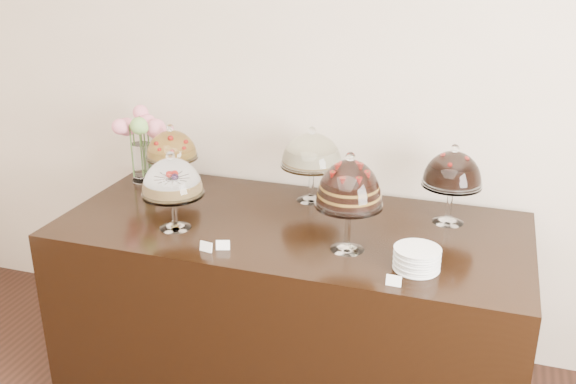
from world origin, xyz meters
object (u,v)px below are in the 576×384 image
(display_counter, at_px, (291,306))
(cake_stand_dark_choco, at_px, (453,172))
(cake_stand_fruit_tart, at_px, (172,148))
(flower_vase, at_px, (141,137))
(cake_stand_cheesecake, at_px, (312,153))
(cake_stand_sugar_sponge, at_px, (172,181))
(cake_stand_choco_layer, at_px, (349,187))
(plate_stack, at_px, (417,259))

(display_counter, xyz_separation_m, cake_stand_dark_choco, (0.70, 0.25, 0.70))
(cake_stand_fruit_tart, relative_size, flower_vase, 0.86)
(display_counter, height_order, cake_stand_cheesecake, cake_stand_cheesecake)
(cake_stand_fruit_tart, bearing_deg, cake_stand_sugar_sponge, -61.86)
(cake_stand_choco_layer, distance_m, cake_stand_fruit_tart, 1.15)
(plate_stack, bearing_deg, flower_vase, 160.06)
(display_counter, relative_size, cake_stand_fruit_tart, 6.18)
(cake_stand_sugar_sponge, distance_m, cake_stand_fruit_tart, 0.53)
(display_counter, bearing_deg, cake_stand_cheesecake, 89.14)
(display_counter, relative_size, flower_vase, 5.30)
(cake_stand_choco_layer, xyz_separation_m, cake_stand_cheesecake, (-0.31, 0.50, -0.03))
(display_counter, distance_m, cake_stand_sugar_sponge, 0.88)
(display_counter, bearing_deg, cake_stand_choco_layer, -29.91)
(cake_stand_cheesecake, bearing_deg, display_counter, -90.86)
(cake_stand_fruit_tart, distance_m, plate_stack, 1.49)
(cake_stand_sugar_sponge, bearing_deg, display_counter, 22.91)
(cake_stand_dark_choco, distance_m, cake_stand_fruit_tart, 1.46)
(cake_stand_choco_layer, bearing_deg, flower_vase, 159.33)
(cake_stand_cheesecake, height_order, cake_stand_fruit_tart, cake_stand_cheesecake)
(cake_stand_sugar_sponge, relative_size, plate_stack, 2.01)
(cake_stand_fruit_tart, bearing_deg, flower_vase, 167.70)
(cake_stand_choco_layer, relative_size, cake_stand_fruit_tart, 1.24)
(flower_vase, relative_size, plate_stack, 2.23)
(cake_stand_choco_layer, distance_m, flower_vase, 1.36)
(cake_stand_choco_layer, relative_size, flower_vase, 1.07)
(cake_stand_choco_layer, distance_m, plate_stack, 0.40)
(cake_stand_sugar_sponge, bearing_deg, flower_vase, 131.86)
(flower_vase, bearing_deg, cake_stand_sugar_sponge, -48.14)
(cake_stand_dark_choco, bearing_deg, cake_stand_fruit_tart, 179.91)
(cake_stand_sugar_sponge, xyz_separation_m, cake_stand_cheesecake, (0.51, 0.53, 0.02))
(cake_stand_dark_choco, bearing_deg, plate_stack, -98.55)
(cake_stand_sugar_sponge, relative_size, cake_stand_fruit_tart, 1.05)
(cake_stand_sugar_sponge, height_order, cake_stand_choco_layer, cake_stand_choco_layer)
(cake_stand_choco_layer, height_order, plate_stack, cake_stand_choco_layer)
(cake_stand_cheesecake, xyz_separation_m, cake_stand_fruit_tart, (-0.76, -0.06, -0.03))
(cake_stand_fruit_tart, distance_m, flower_vase, 0.22)
(cake_stand_sugar_sponge, distance_m, cake_stand_dark_choco, 1.29)
(flower_vase, bearing_deg, cake_stand_cheesecake, 1.02)
(cake_stand_cheesecake, xyz_separation_m, plate_stack, (0.62, -0.59, -0.21))
(display_counter, bearing_deg, flower_vase, 162.63)
(cake_stand_fruit_tart, relative_size, plate_stack, 1.92)
(cake_stand_choco_layer, bearing_deg, cake_stand_dark_choco, 47.98)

